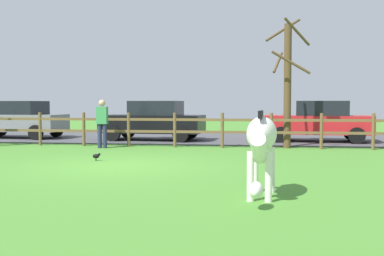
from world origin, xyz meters
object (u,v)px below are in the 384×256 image
zebra (261,141)px  parked_car_black (154,120)px  parked_car_red (318,121)px  parked_car_grey (18,119)px  crow_on_grass (96,156)px  bare_tree (288,81)px  visitor_right_of_tree (102,121)px

zebra → parked_car_black: parked_car_black is taller
parked_car_red → parked_car_black: same height
parked_car_red → parked_car_grey: (-12.36, 0.09, 0.00)m
parked_car_grey → crow_on_grass: bearing=-49.1°
parked_car_black → crow_on_grass: bearing=-90.8°
parked_car_red → parked_car_black: 6.41m
parked_car_red → parked_car_black: size_ratio=1.00×
bare_tree → zebra: (-0.87, -8.68, -1.34)m
parked_car_grey → parked_car_black: (5.95, -0.34, 0.00)m
visitor_right_of_tree → parked_car_grey: bearing=145.5°
crow_on_grass → zebra: bearing=-45.3°
parked_car_red → visitor_right_of_tree: size_ratio=2.50×
bare_tree → zebra: 8.82m
bare_tree → crow_on_grass: 7.08m
parked_car_red → parked_car_black: (-6.41, -0.25, 0.00)m
bare_tree → parked_car_black: size_ratio=1.09×
zebra → parked_car_grey: bearing=132.4°
bare_tree → parked_car_grey: size_ratio=1.09×
crow_on_grass → visitor_right_of_tree: size_ratio=0.13×
zebra → parked_car_red: bearing=78.8°
parked_car_grey → parked_car_red: bearing=-0.4°
crow_on_grass → parked_car_grey: bearing=130.9°
parked_car_black → visitor_right_of_tree: size_ratio=2.51×
bare_tree → parked_car_grey: (-11.05, 2.46, -1.42)m
bare_tree → visitor_right_of_tree: bearing=-171.9°
visitor_right_of_tree → bare_tree: bearing=8.1°
parked_car_grey → visitor_right_of_tree: bearing=-34.5°
bare_tree → zebra: bearing=-95.8°
zebra → crow_on_grass: size_ratio=9.01×
crow_on_grass → visitor_right_of_tree: (-1.01, 3.42, 0.78)m
bare_tree → parked_car_black: bearing=157.4°
bare_tree → parked_car_red: (1.31, 2.37, -1.42)m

